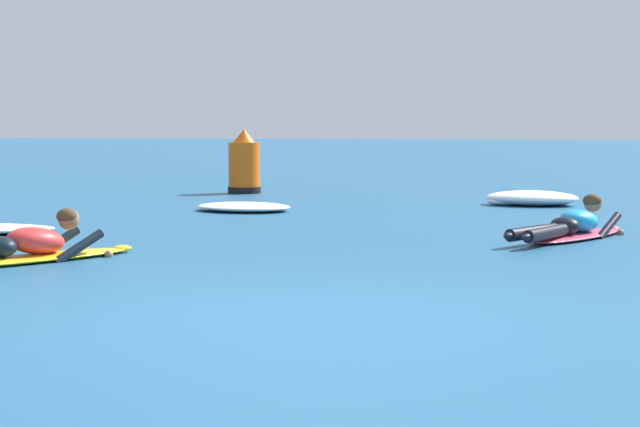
# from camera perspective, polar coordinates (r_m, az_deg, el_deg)

# --- Properties ---
(ground_plane) EXTENTS (120.00, 120.00, 0.00)m
(ground_plane) POSITION_cam_1_polar(r_m,az_deg,el_deg) (17.65, 5.48, 0.31)
(ground_plane) COLOR #235B84
(surfer_near) EXTENTS (1.80, 2.41, 0.54)m
(surfer_near) POSITION_cam_1_polar(r_m,az_deg,el_deg) (11.14, -14.86, -1.71)
(surfer_near) COLOR yellow
(surfer_near) RESTS_ON ground
(surfer_far) EXTENTS (1.55, 2.41, 0.53)m
(surfer_far) POSITION_cam_1_polar(r_m,az_deg,el_deg) (13.18, 12.56, -0.67)
(surfer_far) COLOR #E54C66
(surfer_far) RESTS_ON ground
(whitewater_mid_left) EXTENTS (1.59, 1.21, 0.24)m
(whitewater_mid_left) POSITION_cam_1_polar(r_m,az_deg,el_deg) (18.30, 10.63, 0.75)
(whitewater_mid_left) COLOR white
(whitewater_mid_left) RESTS_ON ground
(whitewater_mid_right) EXTENTS (1.69, 1.43, 0.13)m
(whitewater_mid_right) POSITION_cam_1_polar(r_m,az_deg,el_deg) (16.91, -3.84, 0.33)
(whitewater_mid_right) COLOR white
(whitewater_mid_right) RESTS_ON ground
(channel_marker_buoy) EXTENTS (0.61, 0.61, 1.18)m
(channel_marker_buoy) POSITION_cam_1_polar(r_m,az_deg,el_deg) (20.97, -3.84, 2.35)
(channel_marker_buoy) COLOR #EA5B0F
(channel_marker_buoy) RESTS_ON ground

